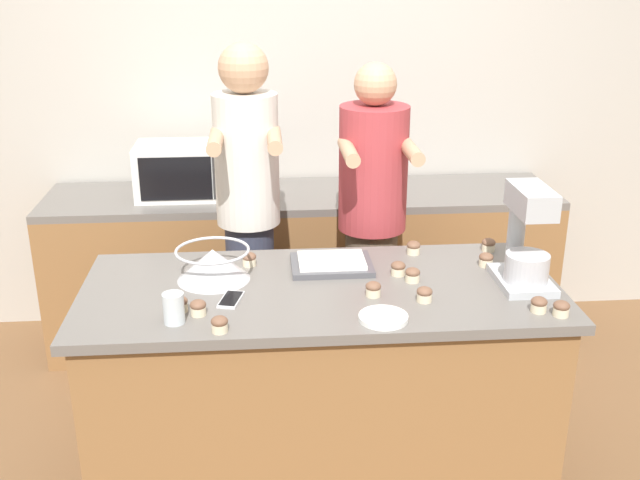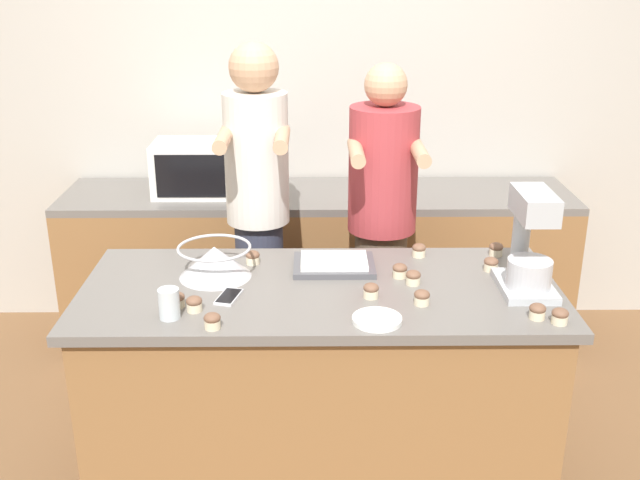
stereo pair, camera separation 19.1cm
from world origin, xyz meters
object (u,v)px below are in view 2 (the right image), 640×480
person_left (258,217)px  drinking_glass (169,304)px  microwave_oven (205,168)px  cupcake_11 (419,250)px  cupcake_10 (496,249)px  cupcake_8 (422,297)px  cupcake_7 (491,264)px  baking_tray (334,264)px  cupcake_2 (212,321)px  cupcake_4 (371,290)px  mixing_bowl (215,260)px  person_right (381,230)px  stand_mixer (529,248)px  cupcake_1 (537,311)px  cupcake_6 (194,304)px  small_plate (377,320)px  cell_phone (229,297)px  cupcake_5 (253,257)px  cupcake_0 (560,316)px  cupcake_12 (400,270)px  cupcake_9 (413,277)px  cupcake_3 (177,300)px

person_left → drinking_glass: (-0.26, -0.93, -0.00)m
microwave_oven → cupcake_11: (1.04, -0.95, -0.11)m
microwave_oven → cupcake_10: microwave_oven is taller
cupcake_8 → cupcake_7: bearing=43.9°
person_left → baking_tray: bearing=-54.3°
cupcake_2 → cupcake_4: same height
cupcake_10 → cupcake_11: same height
mixing_bowl → person_right: bearing=38.0°
stand_mixer → mixing_bowl: 1.23m
mixing_bowl → microwave_oven: microwave_oven is taller
stand_mixer → cupcake_7: 0.26m
cupcake_7 → cupcake_1: bearing=-81.1°
person_left → cupcake_8: size_ratio=29.48×
drinking_glass → cupcake_6: size_ratio=1.88×
mixing_bowl → small_plate: (0.62, -0.41, -0.06)m
cell_phone → cupcake_5: size_ratio=2.63×
cupcake_2 → cupcake_7: 1.19m
cupcake_2 → cupcake_10: (1.14, 0.67, 0.00)m
cupcake_1 → baking_tray: bearing=146.5°
cell_phone → cupcake_10: cupcake_10 is taller
cupcake_0 → cupcake_11: 0.76m
microwave_oven → person_right: bearing=-32.8°
cupcake_4 → cupcake_12: 0.23m
cupcake_8 → cupcake_11: 0.48m
small_plate → cupcake_10: bearing=47.7°
cupcake_5 → cupcake_1: bearing=-26.3°
baking_tray → microwave_oven: (-0.67, 1.07, 0.12)m
person_right → cupcake_4: 0.78m
cupcake_5 → cupcake_12: bearing=-13.6°
cupcake_1 → cupcake_10: size_ratio=1.00×
microwave_oven → cupcake_2: 1.63m
stand_mixer → cupcake_11: stand_mixer is taller
cupcake_4 → cupcake_10: 0.71m
cupcake_11 → cell_phone: bearing=-152.0°
cell_phone → cupcake_9: (0.72, 0.12, 0.02)m
cupcake_8 → cupcake_9: same height
cupcake_2 → cupcake_10: same height
cupcake_10 → cupcake_0: bearing=-83.1°
mixing_bowl → cupcake_3: (-0.11, -0.28, -0.04)m
stand_mixer → cupcake_3: size_ratio=6.75×
person_left → microwave_oven: size_ratio=3.22×
mixing_bowl → cupcake_10: size_ratio=5.00×
stand_mixer → small_plate: size_ratio=2.26×
cupcake_0 → mixing_bowl: bearing=161.3°
small_plate → cupcake_10: 0.84m
small_plate → cupcake_4: size_ratio=2.98×
person_left → cupcake_0: bearing=-41.3°
person_right → cupcake_6: (-0.76, -0.88, 0.04)m
baking_tray → drinking_glass: drinking_glass is taller
cupcake_0 → stand_mixer: bearing=99.3°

